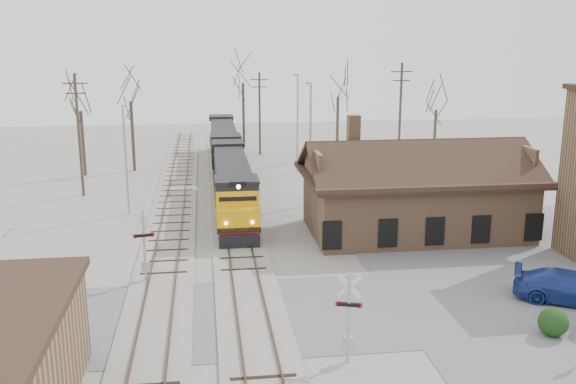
% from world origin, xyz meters
% --- Properties ---
extents(ground, '(140.00, 140.00, 0.00)m').
position_xyz_m(ground, '(0.00, 0.00, 0.00)').
color(ground, '#A49E94').
rests_on(ground, ground).
extents(road, '(60.00, 9.00, 0.03)m').
position_xyz_m(road, '(0.00, 0.00, 0.01)').
color(road, '#5B5B60').
rests_on(road, ground).
extents(parking_lot, '(22.00, 26.00, 0.03)m').
position_xyz_m(parking_lot, '(18.00, 4.00, 0.02)').
color(parking_lot, '#5B5B60').
rests_on(parking_lot, ground).
extents(track_main, '(3.40, 90.00, 0.24)m').
position_xyz_m(track_main, '(0.00, 15.00, 0.07)').
color(track_main, '#A49E94').
rests_on(track_main, ground).
extents(track_siding, '(3.40, 90.00, 0.24)m').
position_xyz_m(track_siding, '(-4.50, 15.00, 0.07)').
color(track_siding, '#A49E94').
rests_on(track_siding, ground).
extents(depot, '(15.20, 9.31, 7.90)m').
position_xyz_m(depot, '(11.99, 12.00, 2.41)').
color(depot, '#8B6648').
rests_on(depot, ground).
extents(locomotive_lead, '(2.77, 18.57, 4.12)m').
position_xyz_m(locomotive_lead, '(0.00, 18.52, 2.16)').
color(locomotive_lead, black).
rests_on(locomotive_lead, ground).
extents(locomotive_trailing, '(2.77, 18.57, 3.90)m').
position_xyz_m(locomotive_trailing, '(0.00, 37.37, 2.16)').
color(locomotive_trailing, black).
rests_on(locomotive_trailing, ground).
extents(crossbuck_near, '(1.08, 0.42, 3.91)m').
position_xyz_m(crossbuck_near, '(3.57, -5.02, 1.84)').
color(crossbuck_near, '#A5A8AD').
rests_on(crossbuck_near, ground).
extents(crossbuck_far, '(1.16, 0.32, 4.09)m').
position_xyz_m(crossbuck_far, '(-5.38, 5.07, 1.92)').
color(crossbuck_far, '#A5A8AD').
rests_on(crossbuck_far, ground).
extents(parked_car, '(5.85, 4.52, 1.58)m').
position_xyz_m(parked_car, '(15.99, -0.54, 0.79)').
color(parked_car, navy).
rests_on(parked_car, ground).
extents(hedge_a, '(1.32, 1.32, 1.32)m').
position_xyz_m(hedge_a, '(13.17, -3.90, 0.66)').
color(hedge_a, black).
rests_on(hedge_a, ground).
extents(streetlight_a, '(0.25, 2.04, 8.20)m').
position_xyz_m(streetlight_a, '(-7.79, 19.30, 4.63)').
color(streetlight_a, '#A5A8AD').
rests_on(streetlight_a, ground).
extents(streetlight_b, '(0.25, 2.04, 9.62)m').
position_xyz_m(streetlight_b, '(6.17, 20.28, 5.35)').
color(streetlight_b, '#A5A8AD').
rests_on(streetlight_b, ground).
extents(streetlight_c, '(0.25, 2.04, 9.56)m').
position_xyz_m(streetlight_c, '(6.97, 32.60, 5.32)').
color(streetlight_c, '#A5A8AD').
rests_on(streetlight_c, ground).
extents(utility_pole_a, '(2.00, 0.24, 10.13)m').
position_xyz_m(utility_pole_a, '(-12.21, 25.62, 5.29)').
color(utility_pole_a, '#382D23').
rests_on(utility_pole_a, ground).
extents(utility_pole_b, '(2.00, 0.24, 9.18)m').
position_xyz_m(utility_pole_b, '(4.21, 42.70, 4.81)').
color(utility_pole_b, '#382D23').
rests_on(utility_pole_b, ground).
extents(utility_pole_c, '(2.00, 0.24, 10.71)m').
position_xyz_m(utility_pole_c, '(15.90, 28.48, 5.59)').
color(utility_pole_c, '#382D23').
rests_on(utility_pole_c, ground).
extents(tree_a, '(4.12, 4.12, 10.11)m').
position_xyz_m(tree_a, '(-13.45, 33.88, 7.19)').
color(tree_a, '#382D23').
rests_on(tree_a, ground).
extents(tree_b, '(4.58, 4.58, 11.22)m').
position_xyz_m(tree_b, '(-8.98, 35.53, 7.99)').
color(tree_b, '#382D23').
rests_on(tree_b, ground).
extents(tree_c, '(5.09, 5.09, 12.48)m').
position_xyz_m(tree_c, '(2.76, 48.23, 8.89)').
color(tree_c, '#382D23').
rests_on(tree_c, ground).
extents(tree_d, '(4.38, 4.38, 10.73)m').
position_xyz_m(tree_d, '(12.77, 41.28, 7.64)').
color(tree_d, '#382D23').
rests_on(tree_d, ground).
extents(tree_e, '(3.65, 3.65, 8.95)m').
position_xyz_m(tree_e, '(22.33, 36.52, 6.36)').
color(tree_e, '#382D23').
rests_on(tree_e, ground).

